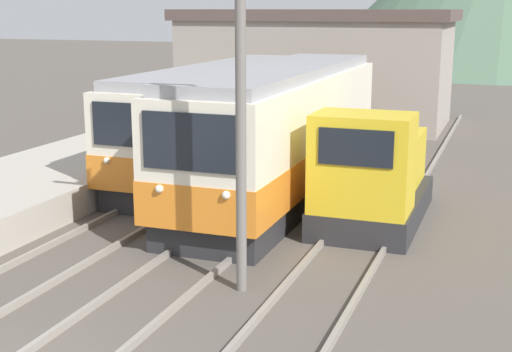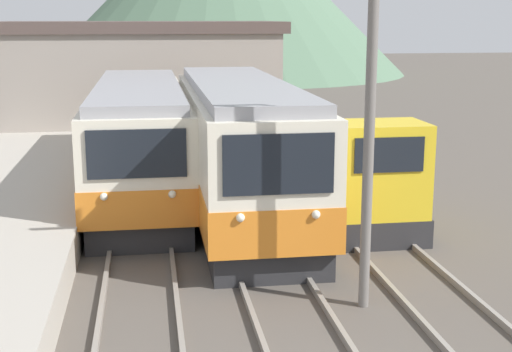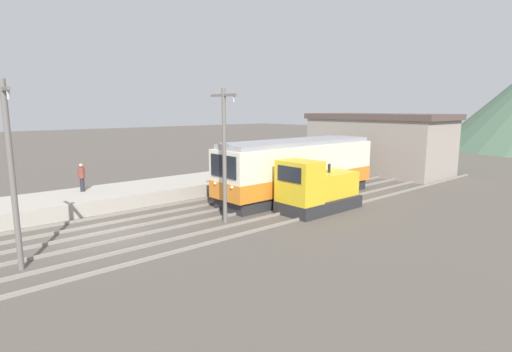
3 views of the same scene
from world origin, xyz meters
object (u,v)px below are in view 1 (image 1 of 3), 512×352
(commuter_train_left, at_px, (224,123))
(catenary_mast_mid, at_px, (241,101))
(commuter_train_center, at_px, (281,137))
(shunting_locomotive, at_px, (373,177))

(commuter_train_left, bearing_deg, catenary_mast_mid, -65.54)
(commuter_train_center, bearing_deg, catenary_mast_mid, -77.91)
(commuter_train_left, relative_size, commuter_train_center, 1.00)
(catenary_mast_mid, bearing_deg, commuter_train_center, 102.09)
(commuter_train_left, distance_m, shunting_locomotive, 7.14)
(commuter_train_center, bearing_deg, commuter_train_left, 139.10)
(commuter_train_left, height_order, shunting_locomotive, commuter_train_left)
(commuter_train_left, xyz_separation_m, commuter_train_center, (2.80, -2.43, 0.10))
(shunting_locomotive, relative_size, catenary_mast_mid, 0.75)
(commuter_train_left, distance_m, commuter_train_center, 3.71)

